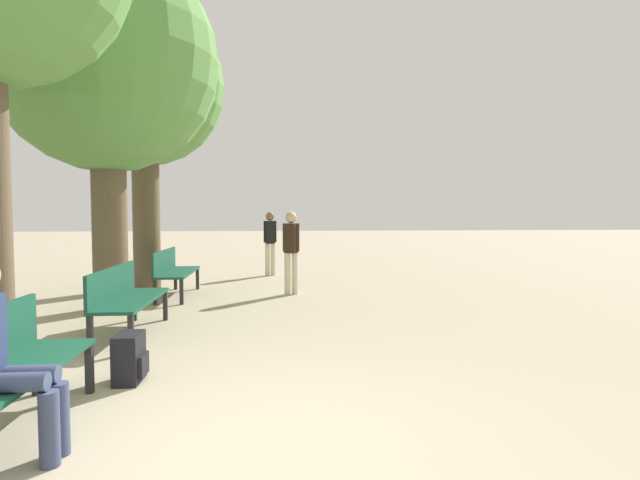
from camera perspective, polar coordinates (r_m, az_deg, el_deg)
name	(u,v)px	position (r m, az deg, el deg)	size (l,w,h in m)	color
ground_plane	(230,458)	(3.55, -10.27, -23.28)	(80.00, 80.00, 0.00)	tan
bench_row_1	(125,295)	(6.91, -21.43, -5.85)	(0.53, 1.82, 0.88)	#144733
bench_row_2	(173,269)	(9.77, -16.48, -3.17)	(0.53, 1.82, 0.88)	#144733
tree_row_1	(106,64)	(9.09, -23.26, 18.03)	(3.54, 3.54, 5.77)	brown
tree_row_2	(144,89)	(11.25, -19.48, 15.95)	(3.26, 3.26, 5.80)	brown
person_seated	(2,354)	(3.76, -32.55, -10.90)	(0.59, 0.34, 1.30)	#384260
backpack	(130,358)	(5.08, -20.92, -12.51)	(0.26, 0.37, 0.46)	black
pedestrian_near	(270,239)	(12.53, -5.73, 0.10)	(0.32, 0.22, 1.59)	beige
pedestrian_mid	(291,247)	(9.59, -3.33, -0.83)	(0.32, 0.27, 1.59)	beige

